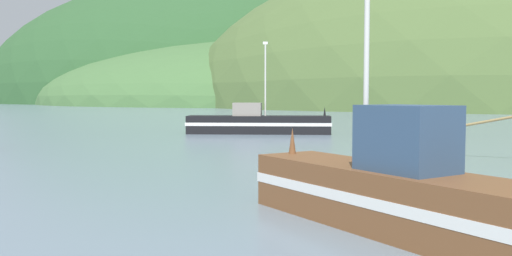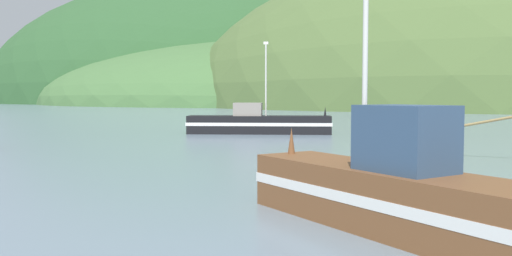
# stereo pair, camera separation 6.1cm
# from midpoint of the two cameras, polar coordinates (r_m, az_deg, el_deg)

# --- Properties ---
(hill_far_left) EXTENTS (166.02, 132.82, 43.06)m
(hill_far_left) POSITION_cam_midpoint_polar(r_m,az_deg,el_deg) (186.35, 1.90, 2.60)
(hill_far_left) COLOR #47703D
(hill_far_left) RESTS_ON ground
(hill_mid_left) EXTENTS (190.61, 152.48, 101.94)m
(hill_mid_left) POSITION_cam_midpoint_polar(r_m,az_deg,el_deg) (233.52, -5.75, 2.76)
(hill_mid_left) COLOR #2D562D
(hill_mid_left) RESTS_ON ground
(fishing_boat_brown) EXTENTS (6.97, 6.38, 5.43)m
(fishing_boat_brown) POSITION_cam_midpoint_polar(r_m,az_deg,el_deg) (11.86, 14.09, -6.47)
(fishing_boat_brown) COLOR brown
(fishing_boat_brown) RESTS_ON ground
(fishing_boat_black) EXTENTS (11.06, 4.37, 6.92)m
(fishing_boat_black) POSITION_cam_midpoint_polar(r_m,az_deg,el_deg) (40.34, 0.27, 0.53)
(fishing_boat_black) COLOR black
(fishing_boat_black) RESTS_ON ground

